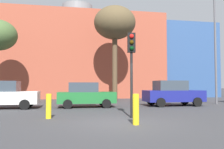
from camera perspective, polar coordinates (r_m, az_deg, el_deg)
name	(u,v)px	position (r m, az deg, el deg)	size (l,w,h in m)	color
ground_plane	(120,123)	(9.61, 1.93, -11.56)	(200.00, 200.00, 0.00)	#38383A
building_backdrop	(77,59)	(31.63, -8.47, 3.77)	(35.60, 10.67, 12.17)	#9E4733
parked_car_1	(5,95)	(16.67, -24.55, -4.50)	(4.10, 2.01, 1.78)	white
parked_car_2	(85,95)	(16.21, -6.44, -4.94)	(3.89, 1.91, 1.69)	#1E662D
parked_car_3	(172,93)	(17.82, 14.43, -4.43)	(4.23, 2.07, 1.83)	navy
traffic_light_island	(131,55)	(10.91, 4.74, 4.66)	(0.39, 0.39, 3.91)	black
bare_tree_1	(115,24)	(23.23, 0.67, 12.12)	(4.01, 4.01, 9.14)	brown
bollard_yellow_0	(49,106)	(11.02, -15.09, -7.41)	(0.24, 0.24, 1.11)	yellow
bollard_yellow_1	(136,109)	(9.06, 5.79, -8.37)	(0.24, 0.24, 1.17)	yellow
street_lamp	(215,42)	(20.94, 23.72, 7.23)	(0.80, 0.24, 8.93)	#59595E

